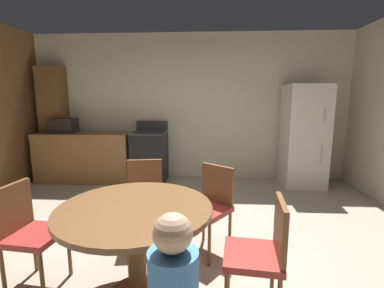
% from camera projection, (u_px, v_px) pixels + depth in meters
% --- Properties ---
extents(ground_plane, '(14.00, 14.00, 0.00)m').
position_uv_depth(ground_plane, '(169.00, 264.00, 2.59)').
color(ground_plane, '#A89E89').
extents(wall_back, '(6.14, 0.12, 2.70)m').
position_uv_depth(wall_back, '(190.00, 107.00, 5.21)').
color(wall_back, beige).
rests_on(wall_back, ground).
extents(kitchen_counter, '(1.71, 0.60, 0.90)m').
position_uv_depth(kitchen_counter, '(86.00, 157.00, 5.08)').
color(kitchen_counter, olive).
rests_on(kitchen_counter, ground).
extents(pantry_column, '(0.44, 0.36, 2.10)m').
position_uv_depth(pantry_column, '(55.00, 123.00, 5.20)').
color(pantry_column, brown).
rests_on(pantry_column, ground).
extents(oven_range, '(0.60, 0.60, 1.10)m').
position_uv_depth(oven_range, '(150.00, 157.00, 5.01)').
color(oven_range, black).
rests_on(oven_range, ground).
extents(refrigerator, '(0.68, 0.68, 1.76)m').
position_uv_depth(refrigerator, '(304.00, 136.00, 4.73)').
color(refrigerator, silver).
rests_on(refrigerator, ground).
extents(microwave, '(0.44, 0.32, 0.26)m').
position_uv_depth(microwave, '(63.00, 125.00, 5.01)').
color(microwave, black).
rests_on(microwave, kitchen_counter).
extents(dining_table, '(1.15, 1.15, 0.76)m').
position_uv_depth(dining_table, '(136.00, 227.00, 2.05)').
color(dining_table, brown).
rests_on(dining_table, ground).
extents(chair_east, '(0.44, 0.44, 0.87)m').
position_uv_depth(chair_east, '(262.00, 250.00, 1.92)').
color(chair_east, brown).
rests_on(chair_east, ground).
extents(chair_north, '(0.46, 0.46, 0.87)m').
position_uv_depth(chair_north, '(145.00, 195.00, 2.98)').
color(chair_north, brown).
rests_on(chair_north, ground).
extents(chair_west, '(0.44, 0.44, 0.87)m').
position_uv_depth(chair_west, '(27.00, 229.00, 2.22)').
color(chair_west, brown).
rests_on(chair_west, ground).
extents(chair_northeast, '(0.56, 0.56, 0.87)m').
position_uv_depth(chair_northeast, '(211.00, 203.00, 2.76)').
color(chair_northeast, brown).
rests_on(chair_northeast, ground).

